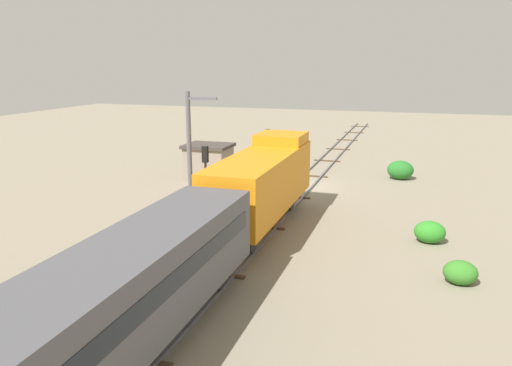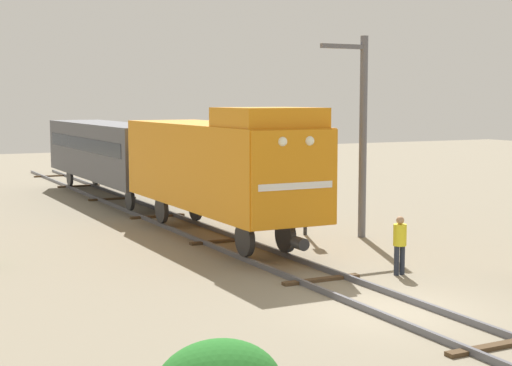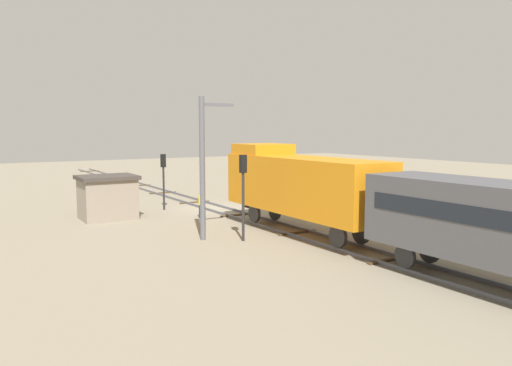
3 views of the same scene
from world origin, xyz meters
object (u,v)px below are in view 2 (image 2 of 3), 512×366
traffic_signal_mid (306,154)px  catenary_mast (362,131)px  passenger_car_leading (110,149)px  worker_near_track (400,241)px  locomotive (219,163)px

traffic_signal_mid → catenary_mast: size_ratio=0.60×
passenger_car_leading → worker_near_track: (2.40, -20.49, -1.53)m
locomotive → passenger_car_leading: locomotive is taller
locomotive → traffic_signal_mid: size_ratio=2.66×
traffic_signal_mid → catenary_mast: 2.20m
locomotive → passenger_car_leading: (0.00, 13.34, -0.25)m
passenger_car_leading → traffic_signal_mid: size_ratio=3.21×
passenger_car_leading → worker_near_track: bearing=-83.3°
locomotive → worker_near_track: size_ratio=6.82×
passenger_car_leading → catenary_mast: size_ratio=1.93×
locomotive → catenary_mast: size_ratio=1.60×
locomotive → passenger_car_leading: bearing=90.0°
traffic_signal_mid → worker_near_track: (-1.00, -6.96, -2.03)m
locomotive → passenger_car_leading: size_ratio=0.83×
passenger_car_leading → catenary_mast: 15.71m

